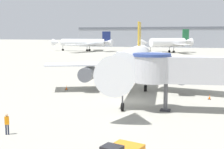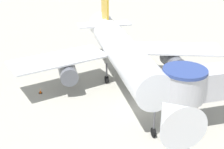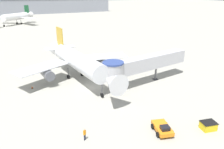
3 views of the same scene
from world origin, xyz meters
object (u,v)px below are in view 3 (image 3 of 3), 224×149
at_px(service_container_yellow, 208,126).
at_px(traffic_cone_port_wing, 32,87).
at_px(ground_crew_marshaller, 85,134).
at_px(background_jet_green_tail, 16,17).
at_px(jet_bridge, 142,64).
at_px(main_airplane, 78,61).
at_px(traffic_cone_starboard_wing, 122,73).
at_px(pushback_tug_orange, 163,128).

height_order(service_container_yellow, traffic_cone_port_wing, service_container_yellow).
bearing_deg(ground_crew_marshaller, background_jet_green_tail, -115.32).
xyz_separation_m(service_container_yellow, traffic_cone_port_wing, (-20.82, 26.34, -0.29)).
relative_size(jet_bridge, background_jet_green_tail, 0.91).
height_order(jet_bridge, ground_crew_marshaller, jet_bridge).
bearing_deg(service_container_yellow, main_airplane, 112.01).
xyz_separation_m(main_airplane, traffic_cone_starboard_wing, (10.39, -1.34, -4.07)).
relative_size(pushback_tug_orange, background_jet_green_tail, 0.17).
bearing_deg(traffic_cone_starboard_wing, ground_crew_marshaller, -130.19).
xyz_separation_m(traffic_cone_starboard_wing, ground_crew_marshaller, (-16.48, -19.51, 0.72)).
relative_size(jet_bridge, traffic_cone_port_wing, 32.07).
relative_size(jet_bridge, traffic_cone_starboard_wing, 33.15).
bearing_deg(jet_bridge, service_container_yellow, -99.52).
relative_size(main_airplane, ground_crew_marshaller, 16.65).
distance_m(main_airplane, traffic_cone_port_wing, 10.88).
distance_m(jet_bridge, traffic_cone_port_wing, 23.21).
xyz_separation_m(traffic_cone_starboard_wing, traffic_cone_port_wing, (-20.49, 1.16, 0.01)).
xyz_separation_m(pushback_tug_orange, service_container_yellow, (6.39, -2.37, -0.09)).
bearing_deg(service_container_yellow, jet_bridge, 88.29).
relative_size(traffic_cone_port_wing, background_jet_green_tail, 0.03).
height_order(service_container_yellow, background_jet_green_tail, background_jet_green_tail).
bearing_deg(background_jet_green_tail, jet_bridge, -30.69).
xyz_separation_m(jet_bridge, service_container_yellow, (-0.55, -18.33, -3.96)).
bearing_deg(background_jet_green_tail, service_container_yellow, -32.19).
bearing_deg(pushback_tug_orange, traffic_cone_starboard_wing, 90.98).
bearing_deg(ground_crew_marshaller, pushback_tug_orange, 137.53).
bearing_deg(pushback_tug_orange, traffic_cone_port_wing, 136.90).
bearing_deg(background_jet_green_tail, pushback_tug_orange, -34.99).
distance_m(jet_bridge, traffic_cone_starboard_wing, 8.11).
xyz_separation_m(pushback_tug_orange, traffic_cone_port_wing, (-14.43, 23.97, -0.38)).
bearing_deg(background_jet_green_tail, ground_crew_marshaller, -39.83).
relative_size(jet_bridge, service_container_yellow, 8.80).
xyz_separation_m(service_container_yellow, traffic_cone_starboard_wing, (-0.33, 25.18, -0.30)).
distance_m(jet_bridge, ground_crew_marshaller, 21.78).
distance_m(jet_bridge, pushback_tug_orange, 17.83).
distance_m(pushback_tug_orange, ground_crew_marshaller, 10.94).
relative_size(traffic_cone_port_wing, ground_crew_marshaller, 0.38).
distance_m(jet_bridge, background_jet_green_tail, 108.75).
bearing_deg(main_airplane, jet_bridge, -42.24).
xyz_separation_m(ground_crew_marshaller, background_jet_green_tail, (0.82, 120.16, 3.63)).
relative_size(traffic_cone_starboard_wing, ground_crew_marshaller, 0.36).
xyz_separation_m(jet_bridge, pushback_tug_orange, (-6.94, -15.96, -3.87)).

